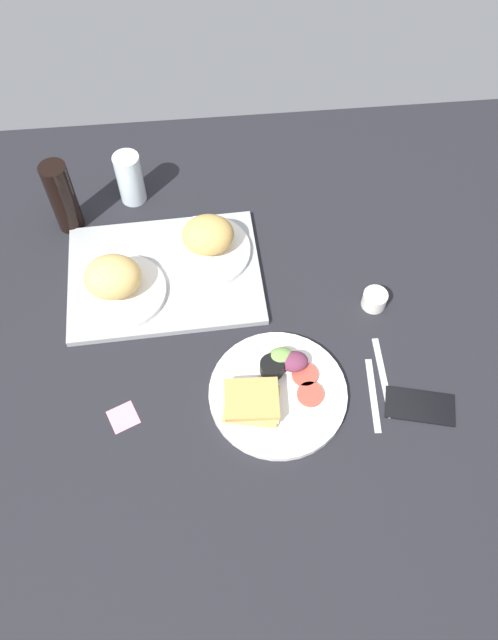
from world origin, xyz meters
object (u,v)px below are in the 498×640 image
object	(u,v)px
drinking_glass	(130,178)
fork	(373,395)
cell_phone	(420,406)
bread_plate_near	(115,282)
sticky_note	(123,417)
bread_plate_far	(207,241)
knife	(383,377)
espresso_cup	(374,300)
plate_with_salad	(275,390)
serving_tray	(165,275)
soda_bottle	(63,197)

from	to	relation	value
drinking_glass	fork	distance (cm)	79.64
cell_phone	bread_plate_near	bearing A→B (deg)	165.67
sticky_note	drinking_glass	bearing A→B (deg)	88.07
bread_plate_far	drinking_glass	bearing A→B (deg)	131.10
bread_plate_near	knife	xyz separation A→B (cm)	(56.57, -26.59, -5.47)
bread_plate_near	espresso_cup	bearing A→B (deg)	-7.74
drinking_glass	plate_with_salad	bearing A→B (deg)	-63.28
fork	knife	distance (cm)	5.00
bread_plate_far	bread_plate_near	bearing A→B (deg)	-154.43
bread_plate_far	fork	distance (cm)	52.27
serving_tray	knife	bearing A→B (deg)	-34.21
bread_plate_near	sticky_note	xyz separation A→B (cm)	(1.18, -30.56, -5.66)
soda_bottle	fork	size ratio (longest dim) A/B	1.15
serving_tray	sticky_note	world-z (taller)	serving_tray
espresso_cup	sticky_note	xyz separation A→B (cm)	(-57.07, -22.65, -1.94)
fork	sticky_note	world-z (taller)	fork
soda_bottle	cell_phone	world-z (taller)	soda_bottle
knife	bread_plate_near	bearing A→B (deg)	66.00
espresso_cup	cell_phone	world-z (taller)	espresso_cup
espresso_cup	bread_plate_near	bearing A→B (deg)	172.26
drinking_glass	cell_phone	xyz separation A→B (cm)	(59.52, -64.81, -6.58)
plate_with_salad	fork	distance (cm)	20.85
bread_plate_near	plate_with_salad	size ratio (longest dim) A/B	0.72
soda_bottle	fork	bearing A→B (deg)	-39.23
drinking_glass	espresso_cup	distance (cm)	67.43
drinking_glass	espresso_cup	size ratio (longest dim) A/B	2.49
serving_tray	espresso_cup	bearing A→B (deg)	-14.78
knife	fork	bearing A→B (deg)	144.31
bread_plate_far	cell_phone	world-z (taller)	bread_plate_far
plate_with_salad	serving_tray	bearing A→B (deg)	124.19
bread_plate_near	knife	size ratio (longest dim) A/B	1.10
soda_bottle	knife	size ratio (longest dim) A/B	1.03
bread_plate_near	bread_plate_far	distance (cm)	23.53
espresso_cup	plate_with_salad	bearing A→B (deg)	-141.35
sticky_note	cell_phone	bearing A→B (deg)	-3.24
bread_plate_far	espresso_cup	distance (cm)	41.34
soda_bottle	cell_phone	bearing A→B (deg)	-37.33
plate_with_salad	knife	xyz separation A→B (cm)	(23.66, 1.59, -1.44)
bread_plate_far	sticky_note	size ratio (longest dim) A/B	3.87
bread_plate_near	soda_bottle	bearing A→B (deg)	117.89
bread_plate_far	fork	world-z (taller)	bread_plate_far
drinking_glass	soda_bottle	bearing A→B (deg)	-153.87
bread_plate_near	cell_phone	xyz separation A→B (cm)	(62.77, -34.05, -5.32)
serving_tray	fork	world-z (taller)	serving_tray
plate_with_salad	espresso_cup	distance (cm)	32.44
serving_tray	plate_with_salad	size ratio (longest dim) A/B	1.55
soda_bottle	cell_phone	size ratio (longest dim) A/B	1.35
plate_with_salad	drinking_glass	world-z (taller)	drinking_glass
espresso_cup	cell_phone	distance (cm)	26.57
soda_bottle	sticky_note	bearing A→B (deg)	-75.96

